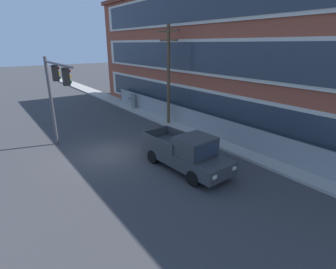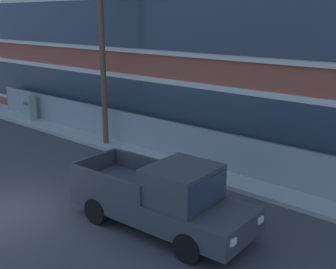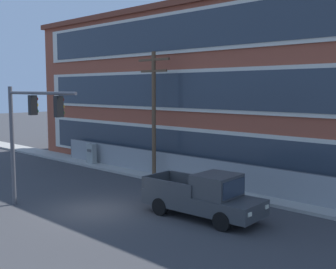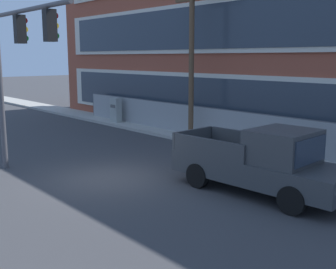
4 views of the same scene
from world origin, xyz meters
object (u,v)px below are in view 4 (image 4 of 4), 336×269
object	(u,v)px
utility_pole_near_corner	(192,50)
electrical_cabinet	(116,111)
traffic_signal_mast	(16,56)
pickup_truck_dark_grey	(263,163)

from	to	relation	value
utility_pole_near_corner	electrical_cabinet	bearing A→B (deg)	179.21
traffic_signal_mast	pickup_truck_dark_grey	bearing A→B (deg)	35.81
pickup_truck_dark_grey	utility_pole_near_corner	size ratio (longest dim) A/B	0.71
traffic_signal_mast	pickup_truck_dark_grey	xyz separation A→B (m)	(6.65, 4.80, -3.22)
pickup_truck_dark_grey	utility_pole_near_corner	bearing A→B (deg)	150.64
traffic_signal_mast	utility_pole_near_corner	world-z (taller)	utility_pole_near_corner
traffic_signal_mast	electrical_cabinet	distance (m)	12.39
electrical_cabinet	utility_pole_near_corner	bearing A→B (deg)	-0.79
utility_pole_near_corner	electrical_cabinet	distance (m)	7.74
traffic_signal_mast	electrical_cabinet	bearing A→B (deg)	130.07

